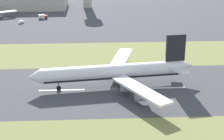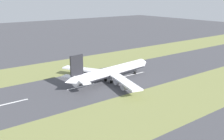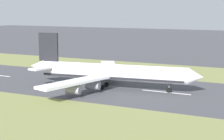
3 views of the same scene
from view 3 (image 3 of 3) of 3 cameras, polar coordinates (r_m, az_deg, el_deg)
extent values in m
plane|color=#424247|center=(141.91, 0.23, -2.61)|extent=(800.00, 800.00, 0.00)
cube|color=olive|center=(182.83, 6.36, 0.04)|extent=(40.00, 600.00, 0.01)
cube|color=olive|center=(104.42, -10.62, -7.16)|extent=(40.00, 600.00, 0.01)
cube|color=silver|center=(151.11, -6.38, -1.93)|extent=(1.20, 18.00, 0.01)
cube|color=silver|center=(134.45, 8.22, -3.38)|extent=(1.20, 18.00, 0.01)
cylinder|color=white|center=(138.02, 0.00, -0.33)|extent=(13.11, 56.31, 6.00)
cone|color=white|center=(131.67, 12.69, -1.03)|extent=(6.47, 5.71, 5.88)
cone|color=white|center=(150.54, -11.26, 0.61)|extent=(5.83, 6.60, 5.10)
cube|color=black|center=(138.31, 0.00, -1.00)|extent=(12.53, 54.05, 0.70)
cube|color=white|center=(156.82, -0.46, 0.51)|extent=(28.22, 19.44, 0.90)
cube|color=white|center=(124.75, -5.72, -1.84)|extent=(29.57, 13.14, 0.90)
cylinder|color=#93939E|center=(148.26, -0.36, -0.97)|extent=(3.79, 5.17, 3.20)
cylinder|color=#93939E|center=(157.77, -0.50, -0.34)|extent=(3.79, 5.17, 3.20)
cylinder|color=#93939E|center=(131.68, -2.90, -2.29)|extent=(3.79, 5.17, 3.20)
cylinder|color=#93939E|center=(124.92, -5.91, -2.97)|extent=(3.79, 5.17, 3.20)
cube|color=black|center=(147.17, -9.66, 3.48)|extent=(1.82, 8.04, 11.00)
cube|color=white|center=(152.92, -8.61, 0.89)|extent=(10.92, 8.26, 0.60)
cube|color=white|center=(143.34, -10.61, 0.28)|extent=(10.64, 6.17, 0.60)
cylinder|color=#59595E|center=(133.58, 8.69, -2.38)|extent=(0.50, 0.50, 3.20)
cylinder|color=black|center=(133.91, 8.68, -3.05)|extent=(1.12, 1.90, 1.80)
cylinder|color=#59595E|center=(142.06, -0.81, -1.57)|extent=(0.50, 0.50, 3.20)
cylinder|color=black|center=(142.38, -0.81, -2.20)|extent=(1.12, 1.90, 1.80)
cylinder|color=#59595E|center=(137.26, -1.53, -1.96)|extent=(0.50, 0.50, 3.20)
cylinder|color=black|center=(137.58, -1.53, -2.61)|extent=(1.12, 1.90, 1.80)
camera|label=1|loc=(267.75, 15.09, 15.38)|focal=60.00mm
camera|label=2|loc=(152.02, -64.73, 11.88)|focal=42.00mm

